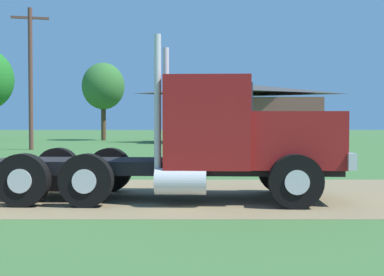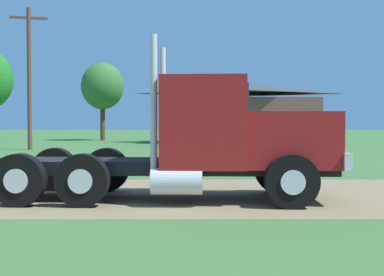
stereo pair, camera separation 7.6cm
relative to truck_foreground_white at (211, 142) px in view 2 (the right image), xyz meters
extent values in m
plane|color=#406C35|center=(-4.77, 0.71, -1.23)|extent=(200.00, 200.00, 0.00)
cube|color=#877451|center=(-4.77, 0.71, -1.23)|extent=(120.00, 5.91, 0.01)
cube|color=black|center=(-1.05, 0.06, -0.52)|extent=(7.38, 1.79, 0.28)
cube|color=maroon|center=(1.67, -0.05, 0.05)|extent=(1.96, 2.03, 1.15)
cube|color=silver|center=(2.66, -0.10, -0.34)|extent=(0.25, 2.14, 0.32)
cube|color=maroon|center=(-0.12, 0.02, 0.41)|extent=(1.79, 2.30, 1.86)
cube|color=#2D3D4C|center=(0.75, -0.02, 0.78)|extent=(0.12, 1.86, 0.82)
cylinder|color=silver|center=(-1.05, 0.94, 0.81)|extent=(0.14, 0.14, 2.66)
cylinder|color=silver|center=(-1.13, -0.82, 0.81)|extent=(0.14, 0.14, 2.66)
cylinder|color=silver|center=(-0.67, -0.93, -0.74)|extent=(1.02, 0.56, 0.52)
cylinder|color=black|center=(1.62, 1.06, -0.71)|extent=(1.05, 0.34, 1.04)
cylinder|color=silver|center=(1.63, 1.22, -0.71)|extent=(0.47, 0.06, 0.47)
cylinder|color=black|center=(1.53, -1.16, -0.71)|extent=(1.05, 0.34, 1.04)
cylinder|color=silver|center=(1.52, -1.32, -0.71)|extent=(0.47, 0.06, 0.47)
cylinder|color=black|center=(-3.66, 1.28, -0.71)|extent=(1.05, 0.34, 1.04)
cylinder|color=silver|center=(-3.65, 1.44, -0.71)|extent=(0.47, 0.06, 0.47)
cylinder|color=black|center=(-3.75, -0.94, -0.71)|extent=(1.05, 0.34, 1.04)
cylinder|color=silver|center=(-3.76, -1.10, -0.71)|extent=(0.47, 0.06, 0.47)
cylinder|color=black|center=(-2.41, 1.23, -0.71)|extent=(1.05, 0.34, 1.04)
cylinder|color=silver|center=(-2.40, 1.39, -0.71)|extent=(0.47, 0.06, 0.47)
cylinder|color=black|center=(-2.50, -0.99, -0.71)|extent=(1.05, 0.34, 1.04)
cylinder|color=silver|center=(-2.51, -1.15, -0.71)|extent=(0.47, 0.06, 0.47)
cube|color=brown|center=(3.57, 30.54, 0.57)|extent=(12.09, 6.37, 3.60)
pyramid|color=#3E3E3E|center=(3.57, 30.54, 3.18)|extent=(12.69, 6.68, 0.82)
cube|color=black|center=(1.81, 27.37, -0.13)|extent=(1.80, 0.08, 2.20)
cylinder|color=brown|center=(-10.15, 19.52, 3.02)|extent=(0.26, 0.26, 8.51)
cube|color=brown|center=(-10.15, 19.52, 6.67)|extent=(2.18, 0.62, 0.14)
cylinder|color=#513823|center=(-8.59, 35.45, 0.48)|extent=(0.44, 0.44, 3.43)
ellipsoid|color=#356F2F|center=(-8.59, 35.45, 3.75)|extent=(3.89, 3.89, 4.28)
camera|label=1|loc=(-0.45, -10.69, 0.41)|focal=46.99mm
camera|label=2|loc=(-0.37, -10.69, 0.41)|focal=46.99mm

